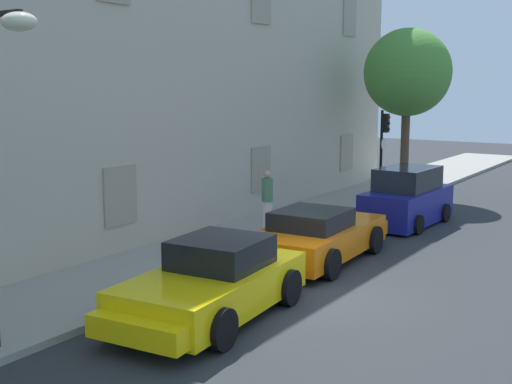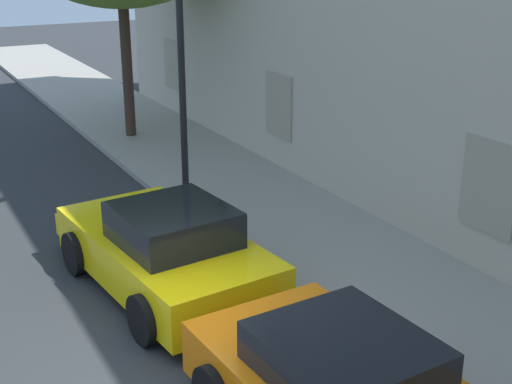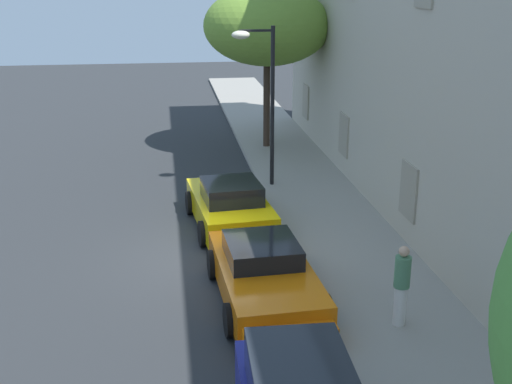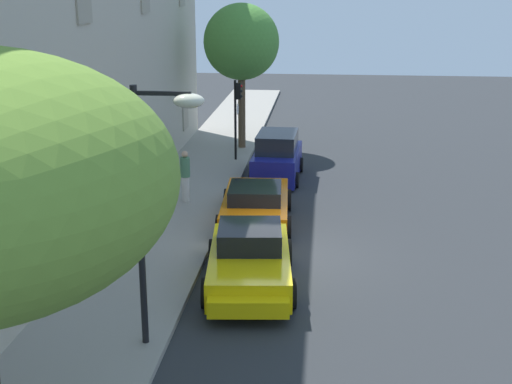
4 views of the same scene
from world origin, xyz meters
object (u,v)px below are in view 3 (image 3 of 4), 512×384
at_px(sportscar_yellow_flank, 266,279).
at_px(street_lamp, 260,77).
at_px(tree_midblock, 267,26).
at_px(pedestrian_admiring, 402,285).
at_px(sportscar_red_lead, 229,204).

xyz_separation_m(sportscar_yellow_flank, street_lamp, (-8.25, 1.06, 3.27)).
xyz_separation_m(tree_midblock, pedestrian_admiring, (15.05, 0.42, -4.05)).
bearing_deg(tree_midblock, sportscar_yellow_flank, -8.99).
bearing_deg(street_lamp, sportscar_yellow_flank, -7.31).
distance_m(sportscar_red_lead, pedestrian_admiring, 7.14).
bearing_deg(street_lamp, tree_midblock, 168.41).
bearing_deg(sportscar_red_lead, street_lamp, 156.89).
bearing_deg(tree_midblock, sportscar_red_lead, -16.17).
height_order(street_lamp, pedestrian_admiring, street_lamp).
bearing_deg(pedestrian_admiring, sportscar_red_lead, -156.02).
relative_size(tree_midblock, street_lamp, 1.22).
distance_m(sportscar_yellow_flank, tree_midblock, 14.41).
xyz_separation_m(sportscar_red_lead, sportscar_yellow_flank, (4.98, 0.33, -0.03)).
height_order(tree_midblock, street_lamp, tree_midblock).
relative_size(sportscar_yellow_flank, street_lamp, 0.92).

